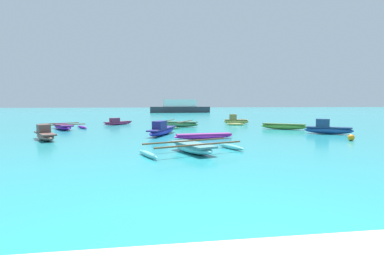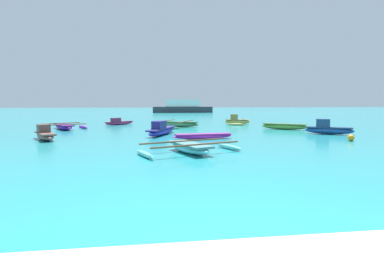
% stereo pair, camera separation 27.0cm
% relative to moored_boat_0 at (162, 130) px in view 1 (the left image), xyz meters
% --- Properties ---
extents(moored_boat_0, '(2.17, 4.09, 0.90)m').
position_rel_moored_boat_0_xyz_m(moored_boat_0, '(0.00, 0.00, 0.00)').
color(moored_boat_0, '#2E2EAE').
rests_on(moored_boat_0, ground_plane).
extents(moored_boat_1, '(3.89, 4.95, 0.51)m').
position_rel_moored_boat_0_xyz_m(moored_boat_1, '(1.36, 6.03, -0.08)').
color(moored_boat_1, '#52915A').
rests_on(moored_boat_1, ground_plane).
extents(moored_boat_2, '(4.39, 3.10, 0.44)m').
position_rel_moored_boat_0_xyz_m(moored_boat_2, '(0.93, -6.83, -0.11)').
color(moored_boat_2, '#64CBD1').
rests_on(moored_boat_2, ground_plane).
extents(moored_boat_3, '(1.94, 2.81, 0.82)m').
position_rel_moored_boat_0_xyz_m(moored_boat_3, '(-6.38, -1.54, -0.03)').
color(moored_boat_3, '#8D5C52').
rests_on(moored_boat_3, ground_plane).
extents(moored_boat_4, '(2.84, 2.09, 0.96)m').
position_rel_moored_boat_0_xyz_m(moored_boat_4, '(10.58, -0.89, 0.02)').
color(moored_boat_4, '#1D4D94').
rests_on(moored_boat_4, ground_plane).
extents(moored_boat_5, '(2.59, 3.66, 0.92)m').
position_rel_moored_boat_0_xyz_m(moored_boat_5, '(7.25, 8.46, -0.02)').
color(moored_boat_5, '#D4C05B').
rests_on(moored_boat_5, ground_plane).
extents(moored_boat_6, '(2.54, 2.47, 0.64)m').
position_rel_moored_boat_0_xyz_m(moored_boat_6, '(-3.60, 9.05, -0.09)').
color(moored_boat_6, '#AE2966').
rests_on(moored_boat_6, ground_plane).
extents(moored_boat_7, '(3.84, 3.73, 0.44)m').
position_rel_moored_boat_0_xyz_m(moored_boat_7, '(-7.24, 4.98, -0.11)').
color(moored_boat_7, purple).
rests_on(moored_boat_7, ground_plane).
extents(moored_boat_8, '(3.43, 1.01, 0.29)m').
position_rel_moored_boat_0_xyz_m(moored_boat_8, '(2.22, -2.37, -0.15)').
color(moored_boat_8, '#E12AC6').
rests_on(moored_boat_8, ground_plane).
extents(moored_boat_9, '(3.10, 2.34, 0.43)m').
position_rel_moored_boat_0_xyz_m(moored_boat_9, '(9.23, 2.58, -0.08)').
color(moored_boat_9, '#66A13C').
rests_on(moored_boat_9, ground_plane).
extents(mooring_buoy_0, '(0.34, 0.34, 0.34)m').
position_rel_moored_boat_0_xyz_m(mooring_buoy_0, '(9.77, -4.28, -0.15)').
color(mooring_buoy_0, orange).
rests_on(mooring_buoy_0, ground_plane).
extents(distant_ferry, '(11.88, 2.61, 2.61)m').
position_rel_moored_boat_0_xyz_m(distant_ferry, '(5.42, 41.51, 0.75)').
color(distant_ferry, '#2D333D').
rests_on(distant_ferry, ground_plane).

